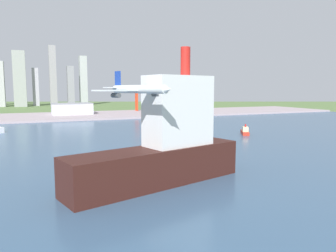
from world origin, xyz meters
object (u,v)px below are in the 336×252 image
(airplane_landing, at_px, (138,89))
(cargo_ship, at_px, (165,145))
(port_crane_red, at_px, (143,94))
(tugboat_small, at_px, (245,131))
(warehouse_annex, at_px, (185,106))
(warehouse_main, at_px, (72,109))

(airplane_landing, height_order, cargo_ship, cargo_ship)
(port_crane_red, bearing_deg, airplane_landing, -108.82)
(airplane_landing, bearing_deg, port_crane_red, 71.18)
(tugboat_small, bearing_deg, airplane_landing, -139.70)
(port_crane_red, height_order, warehouse_annex, port_crane_red)
(airplane_landing, bearing_deg, cargo_ship, 28.66)
(tugboat_small, height_order, warehouse_annex, warehouse_annex)
(warehouse_main, bearing_deg, airplane_landing, -92.45)
(warehouse_main, bearing_deg, tugboat_small, -65.79)
(tugboat_small, bearing_deg, warehouse_annex, 75.24)
(cargo_ship, distance_m, port_crane_red, 419.59)
(tugboat_small, relative_size, cargo_ship, 0.27)
(tugboat_small, distance_m, warehouse_main, 289.66)
(tugboat_small, xyz_separation_m, warehouse_annex, (68.84, 261.36, 7.69))
(warehouse_annex, bearing_deg, tugboat_small, -104.76)
(port_crane_red, distance_m, warehouse_main, 128.02)
(cargo_ship, distance_m, warehouse_main, 370.68)
(port_crane_red, bearing_deg, cargo_ship, -107.30)
(cargo_ship, bearing_deg, port_crane_red, 72.70)
(port_crane_red, bearing_deg, tugboat_small, -90.83)
(warehouse_annex, bearing_deg, airplane_landing, -118.47)
(port_crane_red, bearing_deg, warehouse_annex, -26.69)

